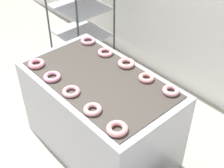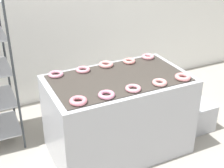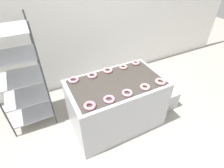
# 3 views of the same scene
# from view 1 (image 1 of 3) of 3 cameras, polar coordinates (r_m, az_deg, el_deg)

# --- Properties ---
(fryer_machine) EXTENTS (1.43, 0.85, 0.88)m
(fryer_machine) POSITION_cam_1_polar(r_m,az_deg,el_deg) (2.98, -2.16, -5.75)
(fryer_machine) COLOR #A8AAB2
(fryer_machine) RESTS_ON ground_plane
(baking_rack_cart) EXTENTS (0.67, 0.58, 1.76)m
(baking_rack_cart) POSITION_cam_1_polar(r_m,az_deg,el_deg) (3.95, -5.91, 13.80)
(baking_rack_cart) COLOR #33383D
(baking_rack_cart) RESTS_ON ground_plane
(donut_near_leftmost) EXTENTS (0.15, 0.15, 0.04)m
(donut_near_leftmost) POSITION_cam_1_polar(r_m,az_deg,el_deg) (2.93, -13.66, 3.65)
(donut_near_leftmost) COLOR pink
(donut_near_leftmost) RESTS_ON fryer_machine
(donut_near_left) EXTENTS (0.15, 0.15, 0.04)m
(donut_near_left) POSITION_cam_1_polar(r_m,az_deg,el_deg) (2.73, -10.89, 1.32)
(donut_near_left) COLOR pink
(donut_near_left) RESTS_ON fryer_machine
(donut_near_center) EXTENTS (0.15, 0.15, 0.04)m
(donut_near_center) POSITION_cam_1_polar(r_m,az_deg,el_deg) (2.55, -7.49, -1.36)
(donut_near_center) COLOR pink
(donut_near_center) RESTS_ON fryer_machine
(donut_near_right) EXTENTS (0.14, 0.14, 0.04)m
(donut_near_right) POSITION_cam_1_polar(r_m,az_deg,el_deg) (2.37, -3.57, -4.65)
(donut_near_right) COLOR #D3908F
(donut_near_right) RESTS_ON fryer_machine
(donut_near_rightmost) EXTENTS (0.16, 0.16, 0.04)m
(donut_near_rightmost) POSITION_cam_1_polar(r_m,az_deg,el_deg) (2.22, 0.94, -8.17)
(donut_near_rightmost) COLOR pink
(donut_near_rightmost) RESTS_ON fryer_machine
(donut_far_leftmost) EXTENTS (0.15, 0.15, 0.04)m
(donut_far_leftmost) POSITION_cam_1_polar(r_m,az_deg,el_deg) (3.21, -4.40, 7.91)
(donut_far_leftmost) COLOR pink
(donut_far_leftmost) RESTS_ON fryer_machine
(donut_far_left) EXTENTS (0.15, 0.15, 0.04)m
(donut_far_left) POSITION_cam_1_polar(r_m,az_deg,el_deg) (3.01, -1.21, 5.82)
(donut_far_left) COLOR pink
(donut_far_left) RESTS_ON fryer_machine
(donut_far_center) EXTENTS (0.16, 0.16, 0.04)m
(donut_far_center) POSITION_cam_1_polar(r_m,az_deg,el_deg) (2.85, 2.64, 3.80)
(donut_far_center) COLOR pink
(donut_far_center) RESTS_ON fryer_machine
(donut_far_right) EXTENTS (0.14, 0.14, 0.04)m
(donut_far_right) POSITION_cam_1_polar(r_m,az_deg,el_deg) (2.69, 6.31, 1.15)
(donut_far_right) COLOR pink
(donut_far_right) RESTS_ON fryer_machine
(donut_far_rightmost) EXTENTS (0.14, 0.14, 0.04)m
(donut_far_rightmost) POSITION_cam_1_polar(r_m,az_deg,el_deg) (2.58, 10.73, -1.19)
(donut_far_rightmost) COLOR pink
(donut_far_rightmost) RESTS_ON fryer_machine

